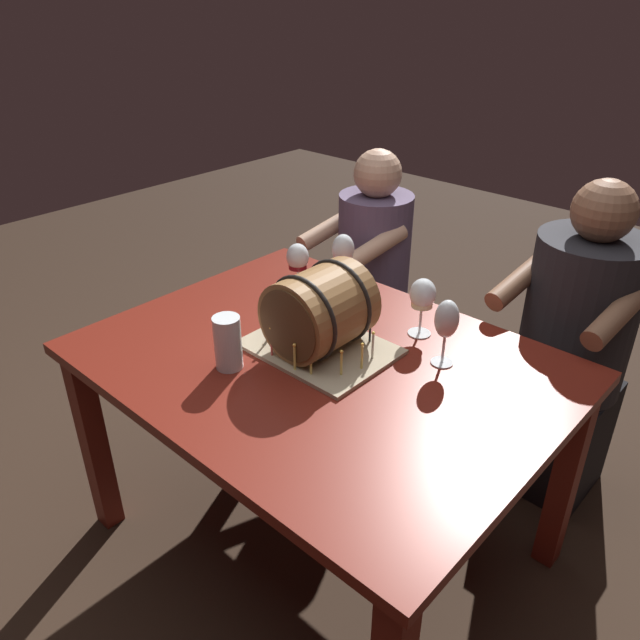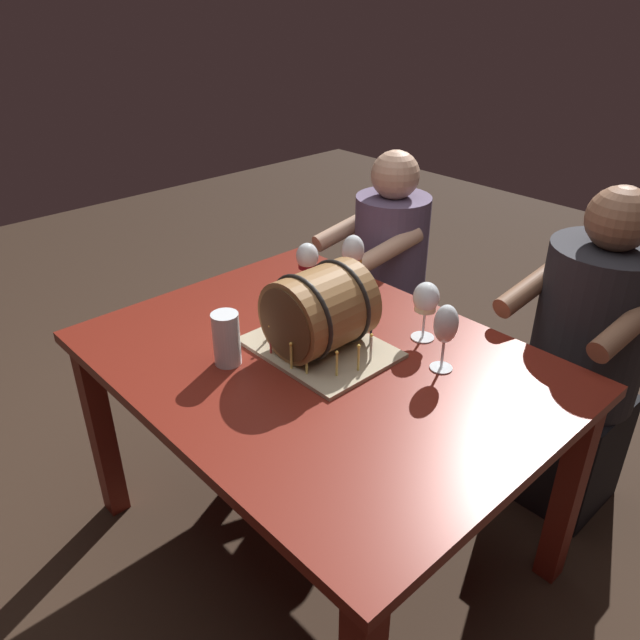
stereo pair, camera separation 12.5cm
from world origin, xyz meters
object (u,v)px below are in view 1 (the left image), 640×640
Objects in this scene: person_seated_left at (372,294)px; barrel_cake at (320,313)px; wine_glass_red at (298,259)px; wine_glass_amber at (343,251)px; dining_table at (321,386)px; person_seated_right at (570,355)px; wine_glass_white at (423,296)px; wine_glass_empty at (447,321)px; beer_pint at (228,344)px.

barrel_cake is at bearing -62.41° from person_seated_left.
barrel_cake is 0.42m from wine_glass_red.
barrel_cake reaches higher than wine_glass_amber.
person_seated_right reaches higher than dining_table.
wine_glass_white is at bearing 59.10° from barrel_cake.
dining_table is 1.14× the size of person_seated_right.
wine_glass_empty reaches higher than wine_glass_red.
beer_pint reaches higher than dining_table.
person_seated_left is 0.96× the size of person_seated_right.
dining_table is at bearing -113.17° from wine_glass_white.
wine_glass_red is 1.01m from person_seated_right.
dining_table is at bearing 52.87° from beer_pint.
wine_glass_white is at bearing 66.83° from dining_table.
wine_glass_empty reaches higher than wine_glass_amber.
barrel_cake is 0.37× the size of person_seated_left.
person_seated_left is at bearing 97.18° from wine_glass_red.
wine_glass_empty is at bearing -39.71° from person_seated_left.
person_seated_left is (-0.57, 0.50, -0.37)m from wine_glass_white.
beer_pint is 1.10m from person_seated_left.
person_seated_right is at bearing 58.47° from wine_glass_white.
person_seated_left is (-0.07, 0.52, -0.35)m from wine_glass_red.
wine_glass_empty is at bearing -19.38° from wine_glass_amber.
wine_glass_red reaches higher than dining_table.
person_seated_right is at bearing 0.05° from person_seated_left.
dining_table is 6.69× the size of wine_glass_empty.
wine_glass_white is (0.13, 0.31, 0.23)m from dining_table.
wine_glass_amber is at bearing 123.39° from dining_table.
wine_glass_red is at bearing 113.22° from beer_pint.
person_seated_left reaches higher than barrel_cake.
wine_glass_white reaches higher than beer_pint.
wine_glass_amber is 1.17× the size of wine_glass_red.
dining_table is 0.52m from wine_glass_red.
barrel_cake reaches higher than wine_glass_white.
wine_glass_red is at bearing -132.15° from wine_glass_amber.
person_seated_left reaches higher than wine_glass_amber.
person_seated_left is (-0.41, 0.78, -0.36)m from barrel_cake.
wine_glass_amber reaches higher than beer_pint.
wine_glass_amber is at bearing -150.19° from person_seated_right.
wine_glass_amber is at bearing -66.78° from person_seated_left.
wine_glass_empty is (0.31, 0.18, 0.02)m from barrel_cake.
barrel_cake is 0.96m from person_seated_right.
wine_glass_red is 1.06× the size of beer_pint.
person_seated_left reaches higher than wine_glass_white.
person_seated_left reaches higher than dining_table.
wine_glass_white is at bearing 146.53° from wine_glass_empty.
beer_pint is at bearing -66.78° from wine_glass_red.
person_seated_left reaches higher than wine_glass_empty.
wine_glass_amber is (-0.23, 0.37, 0.01)m from barrel_cake.
barrel_cake is at bearing -149.50° from wine_glass_empty.
wine_glass_white is 0.84m from person_seated_left.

